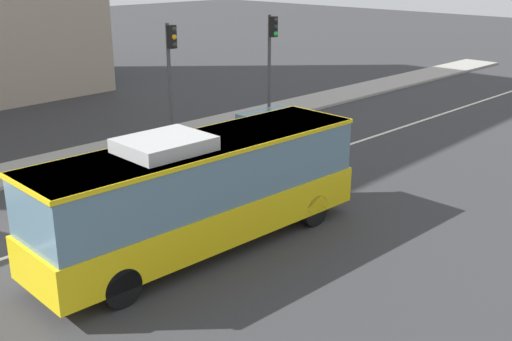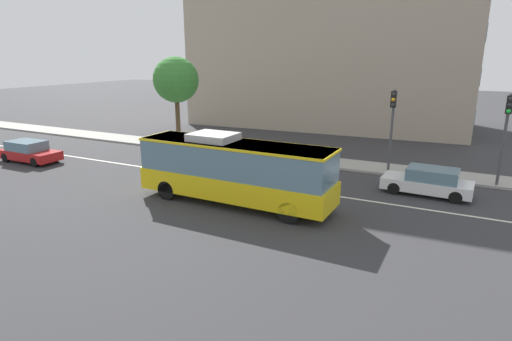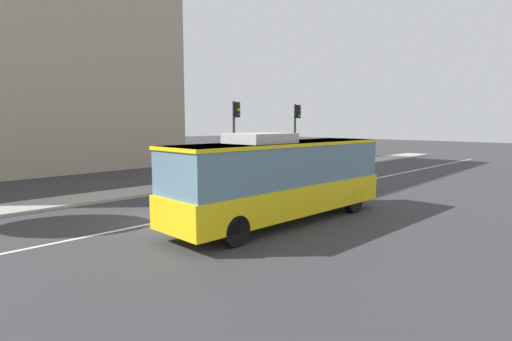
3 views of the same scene
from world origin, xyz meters
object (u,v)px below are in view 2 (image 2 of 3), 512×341
Objects in this scene: sedan_red at (29,152)px; traffic_light_near_corner at (392,117)px; transit_bus at (234,168)px; street_tree_kerbside_left at (176,80)px; traffic_light_mid_block at (506,125)px; sedan_white at (428,182)px.

sedan_red is 24.41m from traffic_light_near_corner.
street_tree_kerbside_left is (-10.67, 9.70, 3.50)m from transit_bus.
transit_bus is 1.93× the size of traffic_light_near_corner.
traffic_light_near_corner is 5.96m from traffic_light_mid_block.
traffic_light_near_corner is (22.89, 7.99, 2.84)m from sedan_red.
traffic_light_mid_block is 22.64m from street_tree_kerbside_left.
street_tree_kerbside_left is at bearing 53.54° from sedan_red.
traffic_light_mid_block is (3.36, 2.97, 2.84)m from sedan_white.
street_tree_kerbside_left reaches higher than sedan_red.
street_tree_kerbside_left reaches higher than traffic_light_mid_block.
street_tree_kerbside_left reaches higher than transit_bus.
traffic_light_near_corner reaches higher than sedan_red.
sedan_white is 20.12m from street_tree_kerbside_left.
sedan_red is 30.02m from traffic_light_mid_block.
transit_bus is 14.84m from street_tree_kerbside_left.
traffic_light_mid_block is (11.89, 8.75, 1.75)m from transit_bus.
traffic_light_mid_block is at bearing -135.72° from sedan_white.
street_tree_kerbside_left is at bearing -88.54° from traffic_light_mid_block.
street_tree_kerbside_left is (-19.20, 3.92, 4.58)m from sedan_white.
traffic_light_mid_block is (5.96, -0.21, 0.00)m from traffic_light_near_corner.
street_tree_kerbside_left is (-22.56, 0.95, 1.74)m from traffic_light_mid_block.
transit_bus is at bearing -35.05° from traffic_light_near_corner.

